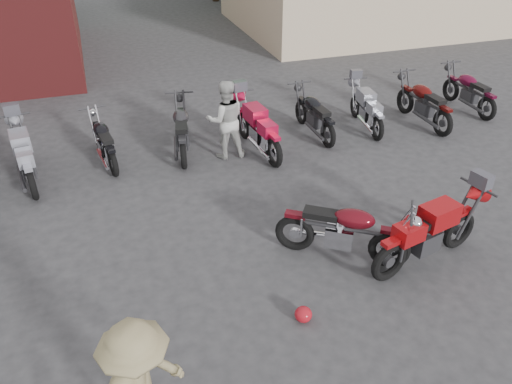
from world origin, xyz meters
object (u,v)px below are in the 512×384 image
object	(u,v)px
row_bike_3	(182,127)
row_bike_5	(314,112)
row_bike_8	(469,89)
row_bike_6	(367,107)
helmet	(303,314)
person_light	(226,120)
sportbike	(430,230)
row_bike_4	(258,126)
row_bike_2	(103,139)
row_bike_7	(424,101)
row_bike_1	(24,154)
vintage_motorcycle	(345,228)

from	to	relation	value
row_bike_3	row_bike_5	distance (m)	3.21
row_bike_5	row_bike_8	xyz separation A→B (m)	(4.59, 0.15, 0.01)
row_bike_3	row_bike_6	size ratio (longest dim) A/B	1.08
helmet	person_light	bearing A→B (deg)	86.44
sportbike	row_bike_6	bearing A→B (deg)	58.88
row_bike_4	sportbike	bearing A→B (deg)	-170.63
row_bike_8	row_bike_2	bearing A→B (deg)	89.43
sportbike	row_bike_8	size ratio (longest dim) A/B	1.07
row_bike_2	row_bike_7	xyz separation A→B (m)	(7.81, -0.41, 0.07)
row_bike_3	row_bike_4	xyz separation A→B (m)	(1.63, -0.52, 0.02)
row_bike_1	sportbike	bearing A→B (deg)	-137.21
person_light	row_bike_6	size ratio (longest dim) A/B	0.91
person_light	row_bike_3	distance (m)	1.07
row_bike_2	row_bike_3	world-z (taller)	row_bike_3
row_bike_4	row_bike_2	bearing A→B (deg)	73.59
row_bike_8	row_bike_4	bearing A→B (deg)	94.74
row_bike_2	row_bike_4	size ratio (longest dim) A/B	0.87
row_bike_3	row_bike_6	distance (m)	4.61
row_bike_3	row_bike_7	size ratio (longest dim) A/B	0.99
vintage_motorcycle	row_bike_7	size ratio (longest dim) A/B	1.00
row_bike_5	row_bike_2	bearing A→B (deg)	86.14
row_bike_3	row_bike_5	size ratio (longest dim) A/B	1.05
vintage_motorcycle	helmet	world-z (taller)	vintage_motorcycle
row_bike_3	row_bike_6	bearing A→B (deg)	-82.00
vintage_motorcycle	row_bike_1	world-z (taller)	row_bike_1
row_bike_6	vintage_motorcycle	bearing A→B (deg)	154.35
person_light	row_bike_6	distance (m)	3.75
row_bike_8	sportbike	bearing A→B (deg)	136.34
row_bike_3	row_bike_4	world-z (taller)	row_bike_4
row_bike_4	helmet	bearing A→B (deg)	161.79
sportbike	row_bike_8	distance (m)	7.10
row_bike_4	row_bike_7	xyz separation A→B (m)	(4.47, 0.16, -0.01)
row_bike_1	row_bike_6	size ratio (longest dim) A/B	1.10
row_bike_2	row_bike_4	distance (m)	3.39
helmet	row_bike_5	world-z (taller)	row_bike_5
row_bike_5	row_bike_7	size ratio (longest dim) A/B	0.94
row_bike_4	row_bike_3	bearing A→B (deg)	65.60
helmet	row_bike_1	size ratio (longest dim) A/B	0.12
row_bike_1	row_bike_2	distance (m)	1.61
row_bike_7	row_bike_8	distance (m)	1.75
row_bike_4	row_bike_7	world-z (taller)	row_bike_4
row_bike_7	row_bike_8	bearing A→B (deg)	-78.54
vintage_motorcycle	row_bike_8	xyz separation A→B (m)	(6.08, 4.69, -0.03)
row_bike_4	row_bike_8	xyz separation A→B (m)	(6.17, 0.57, -0.04)
helmet	row_bike_6	world-z (taller)	row_bike_6
helmet	row_bike_3	size ratio (longest dim) A/B	0.12
sportbike	row_bike_1	size ratio (longest dim) A/B	1.02
vintage_motorcycle	row_bike_7	xyz separation A→B (m)	(4.38, 4.27, 0.00)
vintage_motorcycle	person_light	bearing A→B (deg)	136.29
sportbike	person_light	size ratio (longest dim) A/B	1.23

